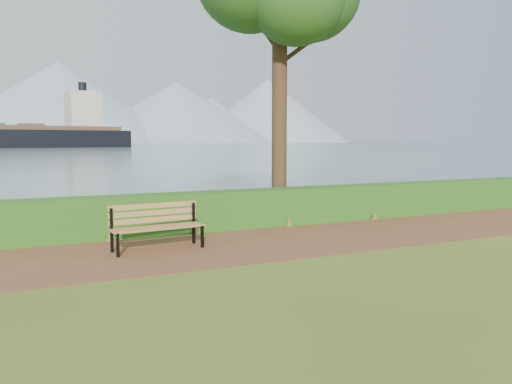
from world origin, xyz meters
name	(u,v)px	position (x,y,z in m)	size (l,w,h in m)	color
ground	(270,246)	(0.00, 0.00, 0.00)	(140.00, 140.00, 0.00)	#48621C
path	(264,243)	(0.00, 0.30, 0.01)	(40.00, 3.40, 0.01)	brown
hedge	(228,209)	(0.00, 2.60, 0.50)	(32.00, 0.85, 1.00)	#174B15
water	(37,145)	(0.00, 260.00, 0.01)	(700.00, 510.00, 0.00)	#445A6D
mountains	(18,106)	(-9.17, 406.05, 27.70)	(585.00, 190.00, 70.00)	#8197AC
bench	(156,223)	(-2.41, 0.73, 0.57)	(2.03, 0.76, 1.00)	black
cargo_ship	(12,136)	(-8.59, 152.19, 3.31)	(74.00, 24.57, 22.20)	black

